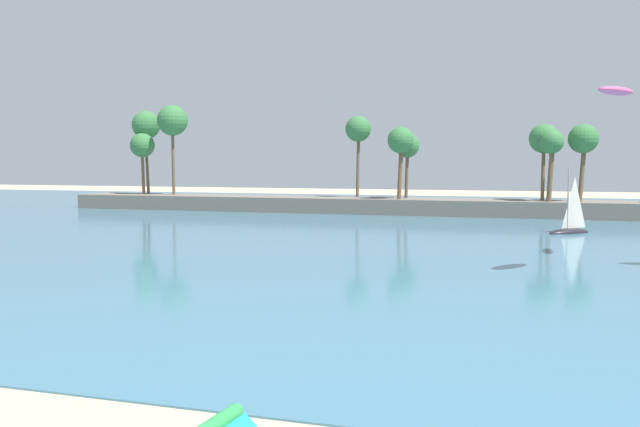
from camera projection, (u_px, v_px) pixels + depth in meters
The scene contains 4 objects.
sea at pixel (451, 223), 62.79m from camera, with size 220.00×99.61×0.06m, color teal.
palm_headland at pixel (459, 186), 71.98m from camera, with size 94.83×6.37×13.05m.
sailboat_near_shore at pixel (570, 227), 53.90m from camera, with size 3.91×3.46×5.85m.
kite_aloft_low_near_shore at pixel (616, 91), 32.77m from camera, with size 3.07×1.04×0.43m, color #EA5693.
Camera 1 is at (5.37, -7.66, 6.01)m, focal length 36.43 mm.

